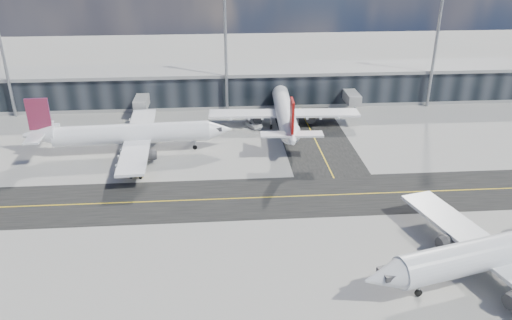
# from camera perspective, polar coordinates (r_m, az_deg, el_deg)

# --- Properties ---
(ground) EXTENTS (300.00, 300.00, 0.00)m
(ground) POSITION_cam_1_polar(r_m,az_deg,el_deg) (78.40, -2.46, -5.84)
(ground) COLOR gray
(ground) RESTS_ON ground
(taxiway_lanes) EXTENTS (180.00, 63.00, 0.03)m
(taxiway_lanes) POSITION_cam_1_polar(r_m,az_deg,el_deg) (87.99, -0.18, -2.21)
(taxiway_lanes) COLOR black
(taxiway_lanes) RESTS_ON ground
(terminal_concourse) EXTENTS (152.00, 19.80, 8.80)m
(terminal_concourse) POSITION_cam_1_polar(r_m,az_deg,el_deg) (127.60, -3.41, 8.35)
(terminal_concourse) COLOR black
(terminal_concourse) RESTS_ON ground
(floodlight_masts) EXTENTS (102.50, 0.70, 28.90)m
(floodlight_masts) POSITION_cam_1_polar(r_m,az_deg,el_deg) (118.09, -3.49, 12.78)
(floodlight_masts) COLOR gray
(floodlight_masts) RESTS_ON ground
(airliner_af) EXTENTS (39.75, 33.86, 11.78)m
(airliner_af) POSITION_cam_1_polar(r_m,az_deg,el_deg) (100.23, -14.25, 2.88)
(airliner_af) COLOR white
(airliner_af) RESTS_ON ground
(airliner_redtail) EXTENTS (33.59, 39.43, 11.69)m
(airliner_redtail) POSITION_cam_1_polar(r_m,az_deg,el_deg) (109.96, 3.28, 5.53)
(airliner_redtail) COLOR white
(airliner_redtail) RESTS_ON ground
(airliner_near) EXTENTS (40.07, 34.45, 11.99)m
(airliner_near) POSITION_cam_1_polar(r_m,az_deg,el_deg) (70.19, 26.99, -9.02)
(airliner_near) COLOR silver
(airliner_near) RESTS_ON ground
(baggage_tug) EXTENTS (2.86, 1.88, 1.66)m
(baggage_tug) POSITION_cam_1_polar(r_m,az_deg,el_deg) (90.73, -13.33, -1.47)
(baggage_tug) COLOR gold
(baggage_tug) RESTS_ON ground
(service_van) EXTENTS (4.56, 5.59, 1.42)m
(service_van) POSITION_cam_1_polar(r_m,az_deg,el_deg) (111.35, -0.26, 4.10)
(service_van) COLOR white
(service_van) RESTS_ON ground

